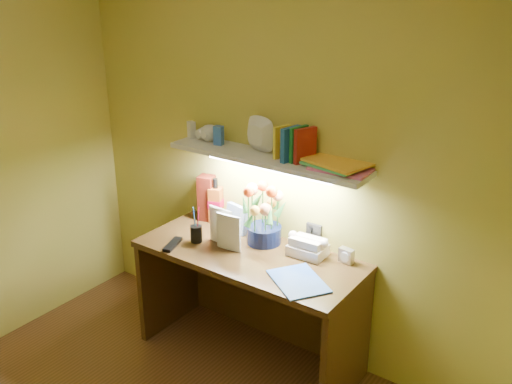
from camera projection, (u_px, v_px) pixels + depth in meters
desk at (249, 306)px, 3.56m from camera, size 1.40×0.60×0.75m
flower_bouquet at (264, 214)px, 3.49m from camera, size 0.31×0.31×0.38m
telephone at (308, 245)px, 3.38m from camera, size 0.22×0.17×0.13m
desk_clock at (346, 256)px, 3.30m from camera, size 0.09×0.06×0.09m
whisky_bottle at (216, 200)px, 3.80m from camera, size 0.11×0.11×0.31m
whisky_box at (207, 198)px, 3.83m from camera, size 0.12×0.12×0.31m
pen_cup at (196, 228)px, 3.53m from camera, size 0.08×0.08×0.18m
art_card at (237, 219)px, 3.68m from camera, size 0.18×0.07×0.18m
tv_remote at (173, 244)px, 3.51m from camera, size 0.11×0.19×0.02m
blue_folder at (298, 281)px, 3.10m from camera, size 0.42×0.39×0.01m
desk_book_a at (210, 222)px, 3.55m from camera, size 0.18×0.03×0.23m
desk_book_b at (217, 229)px, 3.46m from camera, size 0.17×0.03×0.23m
wall_shelf at (272, 153)px, 3.34m from camera, size 1.30×0.34×0.23m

